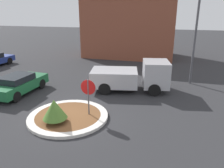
# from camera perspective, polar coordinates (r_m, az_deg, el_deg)

# --- Properties ---
(ground_plane) EXTENTS (120.00, 120.00, 0.00)m
(ground_plane) POSITION_cam_1_polar(r_m,az_deg,el_deg) (11.73, -11.32, -8.62)
(ground_plane) COLOR #2D2D30
(traffic_island) EXTENTS (4.12, 4.12, 0.15)m
(traffic_island) POSITION_cam_1_polar(r_m,az_deg,el_deg) (11.70, -11.34, -8.28)
(traffic_island) COLOR silver
(traffic_island) RESTS_ON ground_plane
(stop_sign) EXTENTS (0.78, 0.07, 2.05)m
(stop_sign) POSITION_cam_1_polar(r_m,az_deg,el_deg) (11.10, -6.23, -1.92)
(stop_sign) COLOR #4C4C51
(stop_sign) RESTS_ON ground_plane
(island_shrub) EXTENTS (1.17, 1.17, 1.16)m
(island_shrub) POSITION_cam_1_polar(r_m,az_deg,el_deg) (10.82, -14.80, -6.35)
(island_shrub) COLOR brown
(island_shrub) RESTS_ON traffic_island
(utility_truck) EXTENTS (5.57, 3.18, 2.09)m
(utility_truck) POSITION_cam_1_polar(r_m,az_deg,el_deg) (15.09, 5.41, 2.06)
(utility_truck) COLOR #B2B2B7
(utility_truck) RESTS_ON ground_plane
(storefront_building) EXTENTS (10.36, 6.07, 7.75)m
(storefront_building) POSITION_cam_1_polar(r_m,az_deg,el_deg) (26.86, 4.79, 15.52)
(storefront_building) COLOR brown
(storefront_building) RESTS_ON ground_plane
(parked_sedan_green) EXTENTS (1.87, 4.25, 1.31)m
(parked_sedan_green) POSITION_cam_1_polar(r_m,az_deg,el_deg) (15.75, -23.17, 0.05)
(parked_sedan_green) COLOR #1E6638
(parked_sedan_green) RESTS_ON ground_plane
(light_pole) EXTENTS (0.70, 0.30, 7.01)m
(light_pole) POSITION_cam_1_polar(r_m,az_deg,el_deg) (17.06, 21.12, 13.28)
(light_pole) COLOR #4C4C51
(light_pole) RESTS_ON ground_plane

